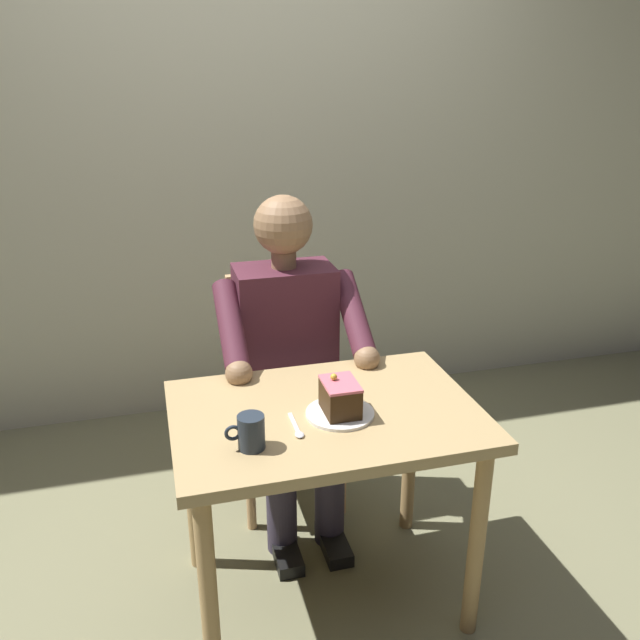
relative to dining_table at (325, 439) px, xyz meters
The scene contains 9 objects.
ground_plane 0.60m from the dining_table, ahead, with size 14.00×14.00×0.00m, color #757353.
cafe_rear_panel 1.74m from the dining_table, 90.00° to the right, with size 6.40×0.12×3.00m, color #BCBAA3.
dining_table is the anchor object (origin of this frame).
chair 0.67m from the dining_table, 90.00° to the right, with size 0.42×0.42×0.90m.
seated_person 0.49m from the dining_table, 90.00° to the right, with size 0.53×0.58×1.25m.
dessert_plate 0.12m from the dining_table, 129.72° to the left, with size 0.20×0.20×0.01m, color white.
cake_slice 0.17m from the dining_table, 129.73° to the left, with size 0.10×0.13×0.12m.
coffee_cup 0.33m from the dining_table, 30.73° to the left, with size 0.11×0.07×0.10m.
dessert_spoon 0.18m from the dining_table, 40.00° to the left, with size 0.03×0.14×0.01m.
Camera 1 is at (0.47, 1.67, 1.67)m, focal length 36.86 mm.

